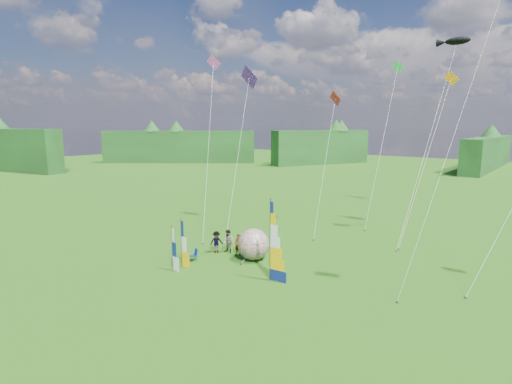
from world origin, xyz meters
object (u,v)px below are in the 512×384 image
Objects in this scene: side_banner_left at (182,244)px; side_banner_far at (172,249)px; spectator_d at (248,240)px; kite_whale at (430,129)px; feather_banner_main at (270,241)px; spectator_b at (228,241)px; spectator_a at (238,245)px; camp_chair at (193,255)px; spectator_c at (216,242)px; bol_inflatable at (253,244)px.

side_banner_left is 0.85m from side_banner_far.
kite_whale reaches higher than spectator_d.
feather_banner_main is 2.81× the size of spectator_b.
spectator_d is at bearing 86.64° from spectator_a.
spectator_b is 19.92m from kite_whale.
camp_chair is at bearing -102.77° from spectator_b.
spectator_d is at bearing 85.90° from side_banner_far.
spectator_c is 0.09× the size of kite_whale.
side_banner_left is 2.00× the size of spectator_d.
spectator_a is (1.50, 5.22, -0.70)m from side_banner_far.
spectator_b is at bearing 179.68° from bol_inflatable.
spectator_c is (-3.30, -0.57, -0.32)m from bol_inflatable.
feather_banner_main reaches higher than bol_inflatable.
side_banner_far reaches higher than spectator_a.
spectator_b is 1.63m from spectator_d.
spectator_c is at bearing 112.92° from camp_chair.
spectator_c reaches higher than spectator_a.
kite_whale is at bearing 44.30° from spectator_a.
feather_banner_main reaches higher than spectator_b.
side_banner_left is at bearing -55.35° from camp_chair.
side_banner_left is 1.82× the size of spectator_b.
spectator_b is at bearing 99.52° from camp_chair.
spectator_b is 1.06× the size of spectator_c.
spectator_c is at bearing -140.46° from spectator_b.
spectator_b is at bearing 153.77° from feather_banner_main.
camp_chair is (-3.30, -3.05, -0.73)m from bol_inflatable.
spectator_c is 1.04× the size of spectator_d.
feather_banner_main is 2.98× the size of spectator_c.
camp_chair is 22.79m from kite_whale.
bol_inflatable is at bearing 65.71° from camp_chair.
spectator_a is 1.87m from spectator_c.
side_banner_far is at bearing 126.20° from spectator_d.
spectator_b is 0.94m from spectator_c.
bol_inflatable is (3.03, 5.21, -0.35)m from side_banner_far.
kite_whale is (11.05, 19.69, 8.08)m from side_banner_far.
side_banner_far reaches higher than spectator_d.
side_banner_far is 1.82× the size of spectator_d.
spectator_b is (-2.57, 0.01, -0.26)m from bol_inflatable.
feather_banner_main is at bearing 15.85° from side_banner_left.
side_banner_left is at bearing -117.72° from kite_whale.
kite_whale is at bearing 67.55° from side_banner_far.
spectator_a is 0.96× the size of spectator_c.
bol_inflatable is at bearing 140.31° from feather_banner_main.
spectator_a is (1.50, 4.38, -0.85)m from side_banner_left.
feather_banner_main is 0.27× the size of kite_whale.
side_banner_left reaches higher than spectator_b.
bol_inflatable is at bearing -12.77° from spectator_a.
spectator_a is at bearing 69.40° from side_banner_left.
side_banner_left is 1.82m from camp_chair.
feather_banner_main reaches higher than side_banner_far.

